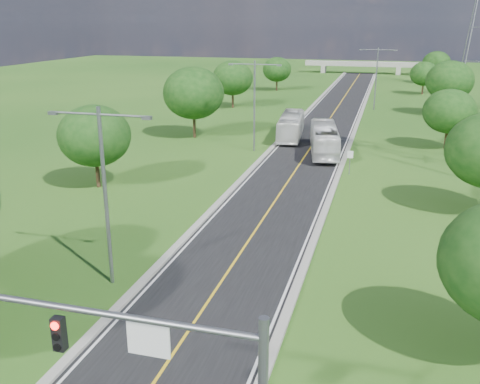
# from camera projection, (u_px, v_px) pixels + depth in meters

# --- Properties ---
(ground) EXTENTS (260.00, 260.00, 0.00)m
(ground) POSITION_uv_depth(u_px,v_px,m) (323.00, 129.00, 72.87)
(ground) COLOR #1E4914
(ground) RESTS_ON ground
(road) EXTENTS (8.00, 150.00, 0.06)m
(road) POSITION_uv_depth(u_px,v_px,m) (329.00, 121.00, 78.36)
(road) COLOR black
(road) RESTS_ON ground
(curb_left) EXTENTS (0.50, 150.00, 0.22)m
(curb_left) POSITION_uv_depth(u_px,v_px,m) (300.00, 119.00, 79.42)
(curb_left) COLOR gray
(curb_left) RESTS_ON ground
(curb_right) EXTENTS (0.50, 150.00, 0.22)m
(curb_right) POSITION_uv_depth(u_px,v_px,m) (358.00, 122.00, 77.25)
(curb_right) COLOR gray
(curb_right) RESTS_ON ground
(signal_mast) EXTENTS (8.54, 0.33, 7.20)m
(signal_mast) POSITION_uv_depth(u_px,v_px,m) (187.00, 381.00, 14.53)
(signal_mast) COLOR slate
(signal_mast) RESTS_ON ground
(speed_limit_sign) EXTENTS (0.55, 0.09, 2.40)m
(speed_limit_sign) POSITION_uv_depth(u_px,v_px,m) (350.00, 159.00, 50.88)
(speed_limit_sign) COLOR slate
(speed_limit_sign) RESTS_ON ground
(overpass) EXTENTS (30.00, 3.00, 3.20)m
(overpass) POSITION_uv_depth(u_px,v_px,m) (361.00, 65.00, 145.42)
(overpass) COLOR gray
(overpass) RESTS_ON ground
(streetlight_near_left) EXTENTS (5.90, 0.25, 10.00)m
(streetlight_near_left) POSITION_uv_depth(u_px,v_px,m) (104.00, 182.00, 28.59)
(streetlight_near_left) COLOR slate
(streetlight_near_left) RESTS_ON ground
(streetlight_mid_left) EXTENTS (5.90, 0.25, 10.00)m
(streetlight_mid_left) POSITION_uv_depth(u_px,v_px,m) (254.00, 98.00, 58.83)
(streetlight_mid_left) COLOR slate
(streetlight_mid_left) RESTS_ON ground
(streetlight_far_right) EXTENTS (5.90, 0.25, 10.00)m
(streetlight_far_right) POSITION_uv_depth(u_px,v_px,m) (377.00, 73.00, 85.99)
(streetlight_far_right) COLOR slate
(streetlight_far_right) RESTS_ON ground
(tree_lb) EXTENTS (6.30, 6.30, 7.33)m
(tree_lb) POSITION_uv_depth(u_px,v_px,m) (94.00, 136.00, 46.21)
(tree_lb) COLOR black
(tree_lb) RESTS_ON ground
(tree_lc) EXTENTS (7.56, 7.56, 8.79)m
(tree_lc) POSITION_uv_depth(u_px,v_px,m) (194.00, 93.00, 65.82)
(tree_lc) COLOR black
(tree_lc) RESTS_ON ground
(tree_ld) EXTENTS (6.72, 6.72, 7.82)m
(tree_ld) POSITION_uv_depth(u_px,v_px,m) (233.00, 78.00, 88.51)
(tree_ld) COLOR black
(tree_ld) RESTS_ON ground
(tree_le) EXTENTS (5.88, 5.88, 6.84)m
(tree_le) POSITION_uv_depth(u_px,v_px,m) (277.00, 69.00, 110.05)
(tree_le) COLOR black
(tree_le) RESTS_ON ground
(tree_rc) EXTENTS (5.88, 5.88, 6.84)m
(tree_rc) POSITION_uv_depth(u_px,v_px,m) (449.00, 111.00, 60.37)
(tree_rc) COLOR black
(tree_rc) RESTS_ON ground
(tree_rd) EXTENTS (7.14, 7.14, 8.30)m
(tree_rd) POSITION_uv_depth(u_px,v_px,m) (450.00, 81.00, 81.56)
(tree_rd) COLOR black
(tree_rd) RESTS_ON ground
(tree_re) EXTENTS (5.46, 5.46, 6.35)m
(tree_re) POSITION_uv_depth(u_px,v_px,m) (424.00, 74.00, 104.57)
(tree_re) COLOR black
(tree_re) RESTS_ON ground
(tree_rf) EXTENTS (6.30, 6.30, 7.33)m
(tree_rf) POSITION_uv_depth(u_px,v_px,m) (436.00, 63.00, 121.81)
(tree_rf) COLOR black
(tree_rf) RESTS_ON ground
(bus_outbound) EXTENTS (4.61, 11.86, 3.22)m
(bus_outbound) POSITION_uv_depth(u_px,v_px,m) (324.00, 139.00, 58.63)
(bus_outbound) COLOR silver
(bus_outbound) RESTS_ON road
(bus_inbound) EXTENTS (3.61, 11.18, 3.06)m
(bus_inbound) POSITION_uv_depth(u_px,v_px,m) (291.00, 126.00, 66.48)
(bus_inbound) COLOR silver
(bus_inbound) RESTS_ON road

